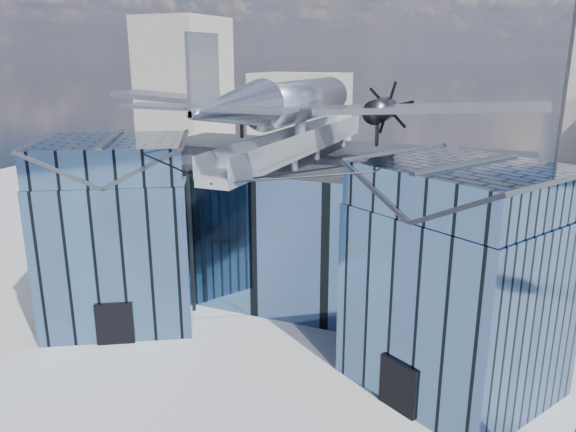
% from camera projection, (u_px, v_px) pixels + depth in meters
% --- Properties ---
extents(ground_plane, '(120.00, 120.00, 0.00)m').
position_uv_depth(ground_plane, '(276.00, 336.00, 34.58)').
color(ground_plane, gray).
extents(museum, '(32.88, 24.50, 17.60)m').
position_uv_depth(museum, '(310.00, 225.00, 38.21)').
color(museum, '#436189').
rests_on(museum, ground).
extents(bg_towers, '(77.00, 24.50, 26.00)m').
position_uv_depth(bg_towers, '(435.00, 106.00, 76.06)').
color(bg_towers, gray).
rests_on(bg_towers, ground).
extents(tree_side_w, '(3.38, 3.38, 4.87)m').
position_uv_depth(tree_side_w, '(53.00, 218.00, 47.96)').
color(tree_side_w, black).
rests_on(tree_side_w, ground).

